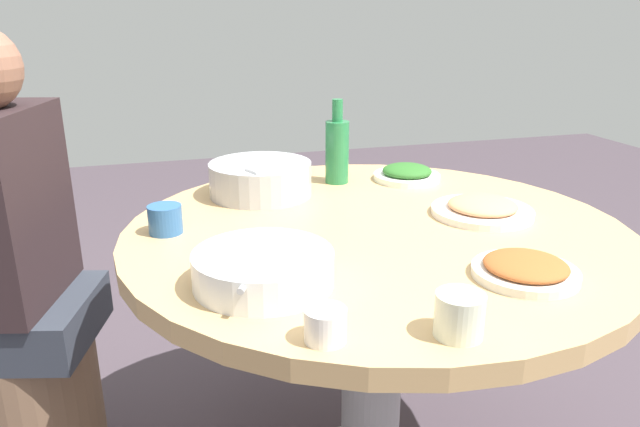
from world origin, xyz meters
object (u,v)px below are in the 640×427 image
at_px(tea_cup_near, 165,219).
at_px(diner_left, 4,221).
at_px(green_bottle, 337,150).
at_px(stool_for_diner_left, 40,419).
at_px(round_dining_table, 375,283).
at_px(dish_shrimp, 482,208).
at_px(tea_cup_far, 325,325).
at_px(rice_bowl, 261,178).
at_px(dish_stirfry, 526,269).
at_px(dish_greens, 407,174).
at_px(tea_cup_side, 459,315).

height_order(tea_cup_near, diner_left, diner_left).
bearing_deg(tea_cup_near, green_bottle, -59.81).
bearing_deg(stool_for_diner_left, round_dining_table, -105.05).
xyz_separation_m(round_dining_table, dish_shrimp, (0.00, -0.28, 0.16)).
height_order(tea_cup_far, stool_for_diner_left, tea_cup_far).
relative_size(round_dining_table, rice_bowl, 4.24).
xyz_separation_m(dish_stirfry, tea_cup_near, (0.44, 0.65, 0.02)).
bearing_deg(round_dining_table, green_bottle, -3.80).
bearing_deg(dish_stirfry, dish_greens, -5.50).
distance_m(rice_bowl, tea_cup_near, 0.35).
bearing_deg(tea_cup_side, green_bottle, -5.57).
bearing_deg(green_bottle, tea_cup_far, 161.01).
bearing_deg(dish_greens, dish_shrimp, -172.58).
xyz_separation_m(round_dining_table, rice_bowl, (0.32, 0.21, 0.20)).
xyz_separation_m(tea_cup_near, tea_cup_side, (-0.60, -0.42, 0.00)).
bearing_deg(tea_cup_far, tea_cup_side, -102.18).
distance_m(dish_shrimp, diner_left, 1.14).
bearing_deg(tea_cup_near, tea_cup_side, -144.92).
distance_m(tea_cup_far, diner_left, 0.89).
distance_m(dish_stirfry, green_bottle, 0.75).
relative_size(tea_cup_near, diner_left, 0.10).
bearing_deg(stool_for_diner_left, rice_bowl, -81.12).
relative_size(rice_bowl, stool_for_diner_left, 0.60).
distance_m(dish_shrimp, tea_cup_side, 0.61).
relative_size(green_bottle, tea_cup_side, 3.13).
xyz_separation_m(dish_shrimp, diner_left, (0.23, 1.12, 0.00)).
xyz_separation_m(dish_greens, tea_cup_near, (-0.26, 0.71, 0.01)).
xyz_separation_m(tea_cup_far, tea_cup_side, (-0.04, -0.20, 0.01)).
height_order(green_bottle, tea_cup_near, green_bottle).
height_order(dish_greens, green_bottle, green_bottle).
bearing_deg(tea_cup_far, rice_bowl, -3.71).
distance_m(tea_cup_near, diner_left, 0.38).
xyz_separation_m(tea_cup_side, diner_left, (0.73, 0.78, -0.02)).
relative_size(rice_bowl, green_bottle, 1.14).
xyz_separation_m(dish_shrimp, dish_greens, (0.35, 0.05, 0.00)).
distance_m(dish_shrimp, stool_for_diner_left, 1.27).
height_order(green_bottle, tea_cup_side, green_bottle).
bearing_deg(dish_stirfry, tea_cup_far, 104.70).
relative_size(rice_bowl, dish_stirfry, 1.39).
bearing_deg(dish_greens, rice_bowl, 93.51).
height_order(round_dining_table, tea_cup_near, tea_cup_near).
relative_size(round_dining_table, tea_cup_near, 15.42).
xyz_separation_m(round_dining_table, green_bottle, (0.39, -0.03, 0.25)).
bearing_deg(dish_stirfry, tea_cup_near, 55.91).
bearing_deg(stool_for_diner_left, tea_cup_side, -133.07).
xyz_separation_m(round_dining_table, dish_greens, (0.35, -0.23, 0.17)).
xyz_separation_m(dish_greens, tea_cup_side, (-0.85, 0.30, 0.02)).
bearing_deg(stool_for_diner_left, dish_greens, -83.35).
bearing_deg(dish_shrimp, dish_stirfry, 161.90).
bearing_deg(green_bottle, tea_cup_near, 120.19).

